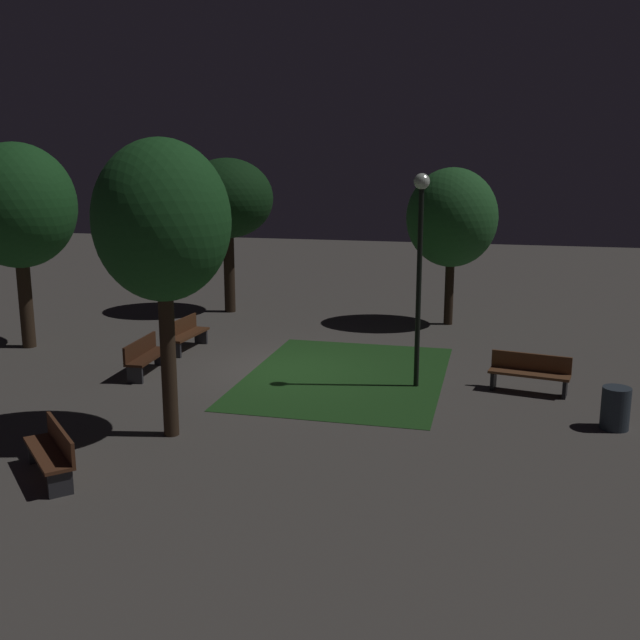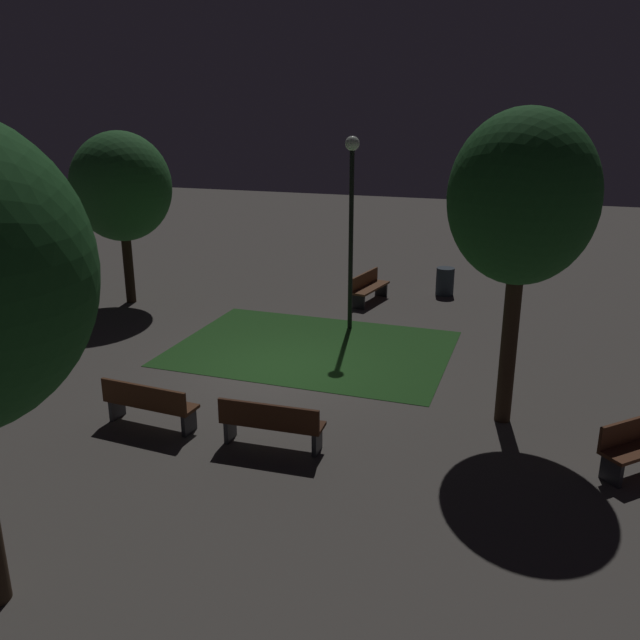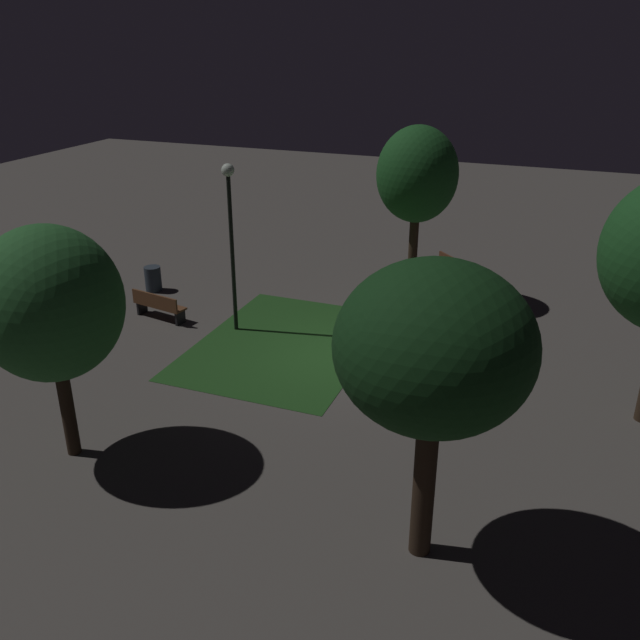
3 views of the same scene
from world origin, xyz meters
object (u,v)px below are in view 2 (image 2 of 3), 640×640
at_px(bench_front_right, 149,403).
at_px(bench_path_side, 271,422).
at_px(tree_lawn_side, 121,187).
at_px(lamp_post_path_center, 351,203).
at_px(bench_back_row, 368,286).
at_px(trash_bin, 445,281).
at_px(tree_tall_center, 522,200).

distance_m(bench_front_right, bench_path_side, 2.42).
bearing_deg(tree_lawn_side, lamp_post_path_center, -2.08).
relative_size(bench_path_side, bench_back_row, 0.98).
distance_m(bench_back_row, trash_bin, 2.59).
distance_m(tree_lawn_side, tree_tall_center, 12.10).
height_order(tree_lawn_side, trash_bin, tree_lawn_side).
bearing_deg(bench_back_row, tree_lawn_side, -161.05).
relative_size(bench_back_row, tree_lawn_side, 0.37).
xyz_separation_m(bench_front_right, lamp_post_path_center, (1.85, 6.66, 2.84)).
bearing_deg(tree_lawn_side, tree_tall_center, -22.01).
height_order(lamp_post_path_center, trash_bin, lamp_post_path_center).
bearing_deg(bench_front_right, bench_path_side, -0.00).
relative_size(bench_front_right, bench_path_side, 1.00).
distance_m(bench_back_row, lamp_post_path_center, 3.84).
distance_m(bench_path_side, lamp_post_path_center, 7.27).
bearing_deg(bench_back_row, trash_bin, 37.43).
xyz_separation_m(tree_lawn_side, trash_bin, (8.82, 3.90, -2.99)).
distance_m(bench_path_side, trash_bin, 10.89).
height_order(tree_lawn_side, lamp_post_path_center, tree_lawn_side).
relative_size(bench_path_side, tree_tall_center, 0.32).
relative_size(bench_back_row, lamp_post_path_center, 0.38).
bearing_deg(trash_bin, tree_lawn_side, -156.15).
height_order(tree_tall_center, trash_bin, tree_tall_center).
height_order(bench_path_side, tree_lawn_side, tree_lawn_side).
bearing_deg(tree_tall_center, trash_bin, 105.81).
bearing_deg(bench_path_side, lamp_post_path_center, 94.84).
relative_size(bench_front_right, lamp_post_path_center, 0.37).
height_order(bench_front_right, lamp_post_path_center, lamp_post_path_center).
bearing_deg(tree_tall_center, tree_lawn_side, 157.99).
bearing_deg(tree_lawn_side, bench_front_right, -53.64).
relative_size(bench_path_side, trash_bin, 2.13).
xyz_separation_m(tree_lawn_side, lamp_post_path_center, (6.95, -0.25, -0.10)).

